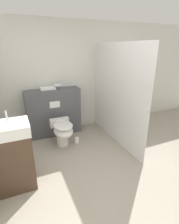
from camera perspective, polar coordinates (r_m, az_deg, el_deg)
The scene contains 9 objects.
ground_plane at distance 2.86m, azimuth 9.35°, elevation -22.25°, with size 12.00×12.00×0.00m, color #9E9384.
wall_back at distance 4.18m, azimuth -6.34°, elevation 11.01°, with size 8.00×0.06×2.50m.
partition_panel at distance 4.05m, azimuth -11.55°, elevation -0.12°, with size 1.20×0.33×1.06m.
shower_glass at distance 3.60m, azimuth 8.84°, elevation 5.44°, with size 0.04×1.96×2.02m.
toilet at distance 3.59m, azimuth -8.76°, elevation -6.18°, with size 0.40×0.62×0.52m.
sink_vanity at distance 2.73m, azimuth -23.70°, elevation -13.04°, with size 0.53×0.44×1.13m.
hair_drier at distance 3.90m, azimuth -10.37°, elevation 8.50°, with size 0.20×0.08×0.12m.
folded_towel at distance 3.90m, azimuth -13.52°, elevation 7.52°, with size 0.31×0.17×0.05m.
spare_toilet_roll at distance 3.79m, azimuth -4.09°, elevation -9.13°, with size 0.09×0.09×0.12m.
Camera 1 is at (-1.22, -1.73, 1.93)m, focal length 28.00 mm.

